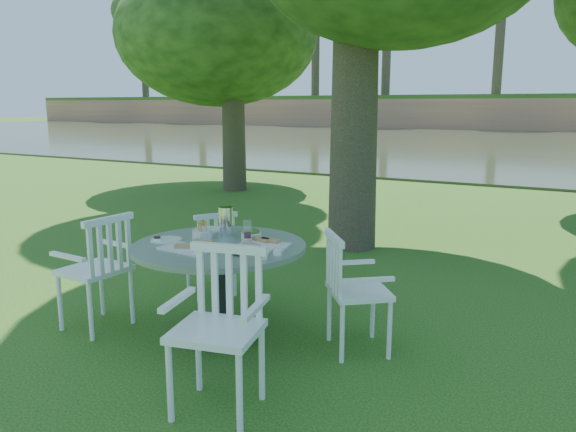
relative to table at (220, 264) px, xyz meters
name	(u,v)px	position (x,y,z in m)	size (l,w,h in m)	color
ground	(277,316)	(0.15, 0.60, -0.60)	(140.00, 140.00, 0.00)	#1B430E
table	(220,264)	(0.00, 0.00, 0.00)	(1.32, 1.32, 0.76)	black
chair_ne	(347,283)	(0.95, 0.27, -0.08)	(0.60, 0.61, 0.88)	white
chair_nw	(213,247)	(-0.63, 0.76, -0.12)	(0.55, 0.56, 0.82)	white
chair_sw	(102,264)	(-0.93, -0.32, -0.05)	(0.47, 0.50, 0.94)	white
chair_se	(223,314)	(0.58, -0.78, -0.03)	(0.58, 0.55, 0.97)	white
tableware	(222,235)	(-0.04, 0.10, 0.20)	(1.13, 0.86, 0.23)	white
river	(539,146)	(0.15, 23.60, -0.60)	(100.00, 28.00, 0.12)	#2E351F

